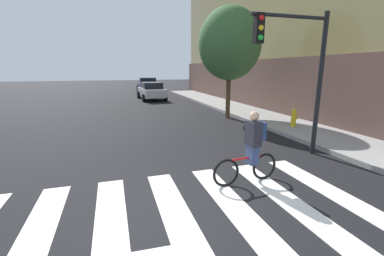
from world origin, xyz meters
name	(u,v)px	position (x,y,z in m)	size (l,w,h in m)	color
ground_plane	(173,219)	(0.00, 0.00, 0.00)	(120.00, 120.00, 0.00)	black
crosswalk_stripes	(178,218)	(0.09, 0.00, 0.01)	(7.42, 3.95, 0.01)	silver
sedan_mid	(151,91)	(2.39, 18.46, 0.77)	(2.19, 4.41, 1.50)	#B7B7BC
sedan_far	(147,85)	(3.01, 25.77, 0.85)	(2.41, 4.86, 1.65)	navy
cyclist	(251,148)	(2.09, 1.00, 0.84)	(1.71, 0.38, 1.69)	black
traffic_light_near	(299,60)	(4.23, 2.31, 2.86)	(2.47, 0.28, 4.20)	black
fire_hydrant	(294,118)	(6.61, 5.23, 0.53)	(0.33, 0.22, 0.78)	gold
street_tree_near	(230,44)	(5.06, 8.67, 3.87)	(3.22, 3.22, 5.73)	#4C3823
corner_building	(334,15)	(16.12, 13.38, 6.75)	(15.97, 25.91, 13.60)	brown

